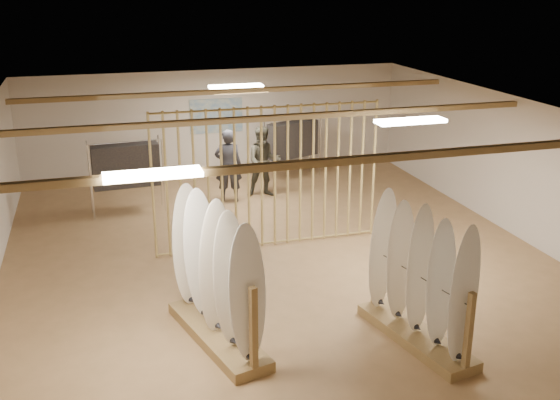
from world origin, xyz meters
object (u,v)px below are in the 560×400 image
object	(u,v)px
clothing_rack_a	(126,166)
shopper_b	(264,157)
rack_right	(418,298)
shopper_a	(228,161)
rack_left	(216,294)
clothing_rack_b	(293,139)

from	to	relation	value
clothing_rack_a	shopper_b	xyz separation A→B (m)	(3.24, 0.29, -0.12)
rack_right	shopper_a	distance (m)	7.12
shopper_b	rack_right	bearing A→B (deg)	-78.06
rack_right	shopper_b	xyz separation A→B (m)	(-0.37, 7.14, 0.27)
rack_right	shopper_b	distance (m)	7.16
rack_left	shopper_a	bearing A→B (deg)	61.72
shopper_b	clothing_rack_a	bearing A→B (deg)	-165.94
rack_left	shopper_b	bearing A→B (deg)	54.59
rack_left	clothing_rack_b	distance (m)	8.31
rack_left	shopper_b	size ratio (longest dim) A/B	1.23
clothing_rack_a	shopper_b	distance (m)	3.25
clothing_rack_a	clothing_rack_b	distance (m)	4.59
shopper_a	shopper_b	bearing A→B (deg)	-158.99
clothing_rack_b	shopper_b	bearing A→B (deg)	-153.27
clothing_rack_b	rack_right	bearing A→B (deg)	-115.94
rack_left	shopper_b	world-z (taller)	rack_left
clothing_rack_a	clothing_rack_b	bearing A→B (deg)	15.20
shopper_a	rack_left	bearing A→B (deg)	88.37
shopper_b	rack_left	bearing A→B (deg)	-101.75
shopper_a	shopper_b	size ratio (longest dim) A/B	1.01
clothing_rack_a	rack_right	bearing A→B (deg)	-66.07
clothing_rack_b	rack_left	bearing A→B (deg)	-135.82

